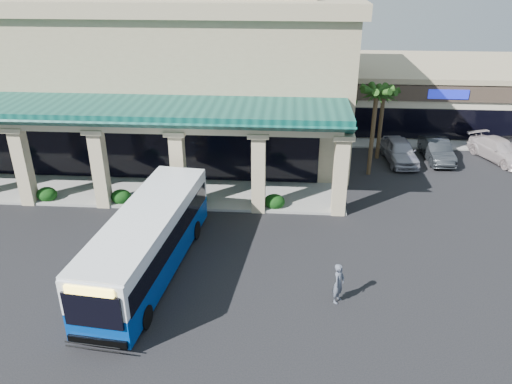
# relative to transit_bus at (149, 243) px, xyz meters

# --- Properties ---
(ground) EXTENTS (110.00, 110.00, 0.00)m
(ground) POSITION_rel_transit_bus_xyz_m (3.04, 1.26, -1.55)
(ground) COLOR black
(main_building) EXTENTS (30.80, 14.80, 11.35)m
(main_building) POSITION_rel_transit_bus_xyz_m (-4.96, 17.26, 4.12)
(main_building) COLOR tan
(main_building) RESTS_ON ground
(arcade) EXTENTS (30.00, 6.20, 5.70)m
(arcade) POSITION_rel_transit_bus_xyz_m (-4.96, 8.06, 1.30)
(arcade) COLOR #0A3F39
(arcade) RESTS_ON ground
(strip_mall) EXTENTS (22.50, 12.50, 4.90)m
(strip_mall) POSITION_rel_transit_bus_xyz_m (21.04, 25.26, 0.90)
(strip_mall) COLOR beige
(strip_mall) RESTS_ON ground
(palm_0) EXTENTS (2.40, 2.40, 6.60)m
(palm_0) POSITION_rel_transit_bus_xyz_m (11.54, 12.26, 1.75)
(palm_0) COLOR #183A0F
(palm_0) RESTS_ON ground
(palm_1) EXTENTS (2.40, 2.40, 5.80)m
(palm_1) POSITION_rel_transit_bus_xyz_m (12.54, 15.26, 1.35)
(palm_1) COLOR #183A0F
(palm_1) RESTS_ON ground
(broadleaf_tree) EXTENTS (2.60, 2.60, 4.81)m
(broadleaf_tree) POSITION_rel_transit_bus_xyz_m (10.54, 20.26, 0.85)
(broadleaf_tree) COLOR black
(broadleaf_tree) RESTS_ON ground
(transit_bus) EXTENTS (3.75, 11.33, 3.11)m
(transit_bus) POSITION_rel_transit_bus_xyz_m (0.00, 0.00, 0.00)
(transit_bus) COLOR #033595
(transit_bus) RESTS_ON ground
(pedestrian) EXTENTS (0.70, 0.79, 1.82)m
(pedestrian) POSITION_rel_transit_bus_xyz_m (8.42, -1.58, -0.64)
(pedestrian) COLOR #4E5463
(pedestrian) RESTS_ON ground
(car_silver) EXTENTS (2.27, 4.89, 1.62)m
(car_silver) POSITION_rel_transit_bus_xyz_m (13.97, 14.65, -0.74)
(car_silver) COLOR #A3A2AE
(car_silver) RESTS_ON ground
(car_white) EXTENTS (1.71, 4.61, 1.51)m
(car_white) POSITION_rel_transit_bus_xyz_m (16.66, 15.15, -0.80)
(car_white) COLOR #24272B
(car_white) RESTS_ON ground
(car_red) EXTENTS (3.88, 5.55, 1.49)m
(car_red) POSITION_rel_transit_bus_xyz_m (21.12, 15.44, -0.81)
(car_red) COLOR silver
(car_red) RESTS_ON ground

